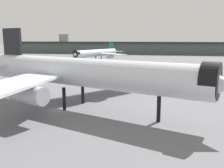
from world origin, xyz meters
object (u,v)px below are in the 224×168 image
Objects in this scene: airliner_near_gate at (82,73)px; baggage_cart_trailing at (136,79)px; airliner_far_taxiway at (97,53)px; traffic_cone_near_nose at (122,82)px; baggage_tug_wing at (167,82)px.

airliner_near_gate is 34.08m from baggage_cart_trailing.
airliner_far_taxiway is 75.05m from traffic_cone_near_nose.
airliner_far_taxiway is 82.89m from baggage_tug_wing.
baggage_tug_wing is (13.36, 31.27, -6.32)m from airliner_near_gate.
baggage_tug_wing is at bearing -0.15° from traffic_cone_near_nose.
airliner_near_gate reaches higher than baggage_cart_trailing.
airliner_near_gate is 22.23× the size of baggage_cart_trailing.
airliner_far_taxiway is at bearing -154.71° from baggage_cart_trailing.
baggage_cart_trailing is (-10.06, 2.05, 0.00)m from baggage_tug_wing.
airliner_near_gate reaches higher than airliner_far_taxiway.
airliner_near_gate reaches higher than baggage_tug_wing.
traffic_cone_near_nose is (36.45, -65.40, -5.07)m from airliner_far_taxiway.
baggage_tug_wing reaches higher than traffic_cone_near_nose.
baggage_tug_wing is 10.27m from baggage_cart_trailing.
baggage_tug_wing is 1.34× the size of baggage_cart_trailing.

